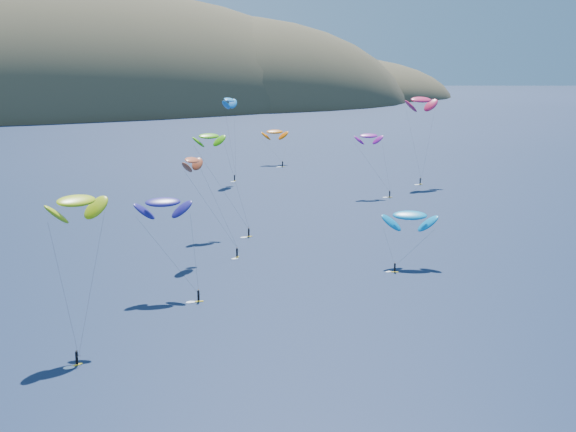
# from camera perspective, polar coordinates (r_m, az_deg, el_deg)

# --- Properties ---
(island) EXTENTS (730.00, 300.00, 210.00)m
(island) POSITION_cam_1_polar(r_m,az_deg,el_deg) (624.42, -17.54, 6.37)
(island) COLOR #3D3526
(island) RESTS_ON ground
(kitesurfer_2) EXTENTS (10.20, 14.23, 22.01)m
(kitesurfer_2) POSITION_cam_1_polar(r_m,az_deg,el_deg) (111.93, -14.83, 1.04)
(kitesurfer_2) COLOR yellow
(kitesurfer_2) RESTS_ON ground
(kitesurfer_3) EXTENTS (9.73, 12.46, 23.33)m
(kitesurfer_3) POSITION_cam_1_polar(r_m,az_deg,el_deg) (177.35, -5.64, 5.65)
(kitesurfer_3) COLOR yellow
(kitesurfer_3) RESTS_ON ground
(kitesurfer_4) EXTENTS (9.18, 9.49, 27.58)m
(kitesurfer_4) POSITION_cam_1_polar(r_m,az_deg,el_deg) (249.26, -4.19, 8.23)
(kitesurfer_4) COLOR yellow
(kitesurfer_4) RESTS_ON ground
(kitesurfer_5) EXTENTS (11.99, 9.23, 11.99)m
(kitesurfer_5) POSITION_cam_1_polar(r_m,az_deg,el_deg) (151.57, 8.66, 0.04)
(kitesurfer_5) COLOR yellow
(kitesurfer_5) RESTS_ON ground
(kitesurfer_6) EXTENTS (8.56, 10.32, 18.73)m
(kitesurfer_6) POSITION_cam_1_polar(r_m,az_deg,el_deg) (225.16, 5.76, 5.68)
(kitesurfer_6) COLOR yellow
(kitesurfer_6) RESTS_ON ground
(kitesurfer_8) EXTENTS (12.37, 7.08, 28.62)m
(kitesurfer_8) POSITION_cam_1_polar(r_m,az_deg,el_deg) (247.57, 9.45, 8.16)
(kitesurfer_8) COLOR yellow
(kitesurfer_8) RESTS_ON ground
(kitesurfer_9) EXTENTS (11.21, 9.63, 20.92)m
(kitesurfer_9) POSITION_cam_1_polar(r_m,az_deg,el_deg) (155.08, -6.82, 3.95)
(kitesurfer_9) COLOR yellow
(kitesurfer_9) RESTS_ON ground
(kitesurfer_10) EXTENTS (9.58, 12.13, 17.46)m
(kitesurfer_10) POSITION_cam_1_polar(r_m,az_deg,el_deg) (133.39, -8.89, 0.97)
(kitesurfer_10) COLOR yellow
(kitesurfer_10) RESTS_ON ground
(kitesurfer_11) EXTENTS (10.11, 13.12, 14.09)m
(kitesurfer_11) POSITION_cam_1_polar(r_m,az_deg,el_deg) (289.53, -0.95, 6.01)
(kitesurfer_11) COLOR yellow
(kitesurfer_11) RESTS_ON ground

